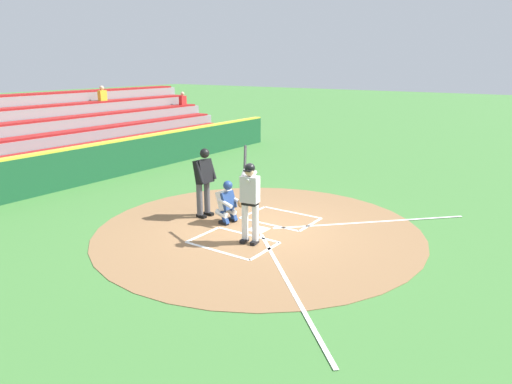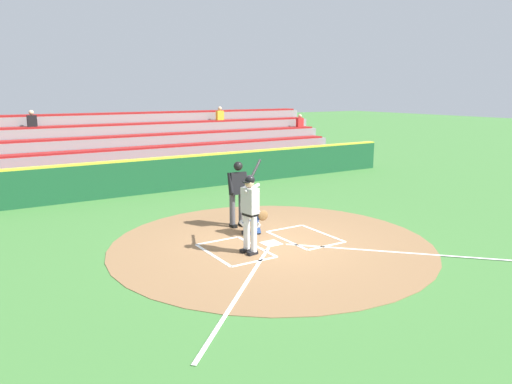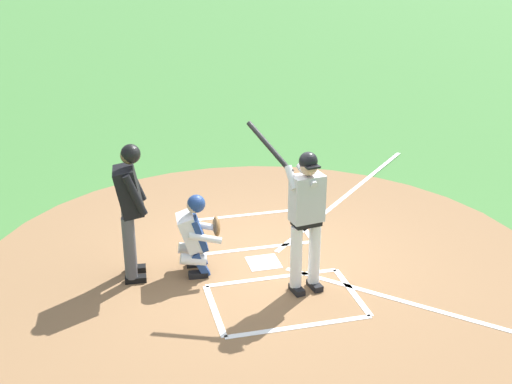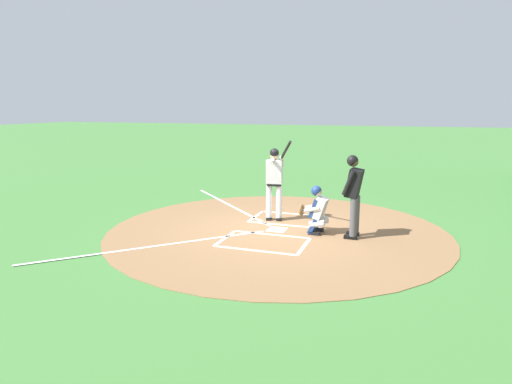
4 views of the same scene
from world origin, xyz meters
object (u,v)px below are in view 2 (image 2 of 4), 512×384
Objects in this scene: plate_umpire at (237,189)px; batter at (250,208)px; catcher at (252,213)px; baseball at (266,252)px.

batter is at bearing 67.61° from plate_umpire.
batter reaches higher than catcher.
batter is 1.14× the size of plate_umpire.
batter is 1.57m from catcher.
plate_umpire is 2.61m from baseball.
plate_umpire is at bearing -112.39° from batter.
catcher is at bearing -108.96° from baseball.
catcher is (-0.81, -1.25, -0.51)m from batter.
catcher is at bearing 86.40° from plate_umpire.
catcher is 15.27× the size of baseball.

